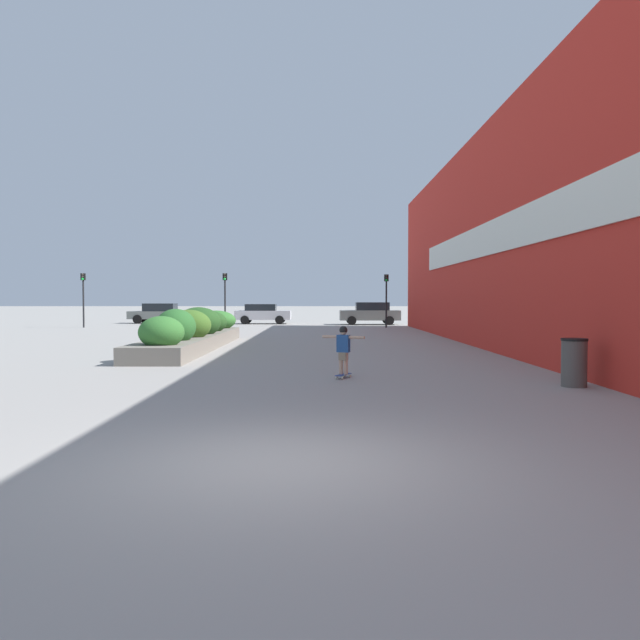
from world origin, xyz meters
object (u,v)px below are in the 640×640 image
(skateboarder, at_px, (345,345))
(traffic_light_right, at_px, (388,291))
(car_center_left, at_px, (264,313))
(trash_bin, at_px, (576,362))
(traffic_light_far_left, at_px, (85,291))
(skateboard, at_px, (345,375))
(traffic_light_left, at_px, (227,291))
(car_rightmost, at_px, (160,313))
(car_leftmost, at_px, (504,313))
(car_center_right, at_px, (372,313))

(skateboarder, distance_m, traffic_light_right, 26.24)
(skateboarder, height_order, car_center_left, car_center_left)
(trash_bin, relative_size, car_center_left, 0.25)
(trash_bin, xyz_separation_m, traffic_light_far_left, (-20.96, 27.45, 1.89))
(skateboard, relative_size, traffic_light_right, 0.20)
(traffic_light_left, relative_size, traffic_light_far_left, 1.00)
(car_center_left, distance_m, traffic_light_right, 10.75)
(car_rightmost, bearing_deg, car_leftmost, -88.66)
(skateboarder, xyz_separation_m, traffic_light_right, (3.78, 25.92, 1.58))
(traffic_light_left, bearing_deg, traffic_light_right, 0.09)
(traffic_light_right, bearing_deg, car_center_right, 97.82)
(trash_bin, xyz_separation_m, traffic_light_left, (-11.66, 27.35, 1.89))
(traffic_light_right, bearing_deg, car_leftmost, 38.18)
(skateboarder, xyz_separation_m, car_center_right, (3.12, 30.72, 0.06))
(skateboarder, distance_m, trash_bin, 5.12)
(skateboard, xyz_separation_m, traffic_light_right, (3.78, 25.92, 2.30))
(skateboarder, height_order, traffic_light_far_left, traffic_light_far_left)
(traffic_light_left, distance_m, traffic_light_right, 10.54)
(car_rightmost, bearing_deg, traffic_light_left, -139.12)
(skateboard, xyz_separation_m, car_leftmost, (13.66, 33.70, 0.69))
(car_center_right, bearing_deg, traffic_light_right, -172.18)
(skateboarder, distance_m, car_leftmost, 36.36)
(skateboard, distance_m, car_leftmost, 36.37)
(car_center_left, distance_m, traffic_light_left, 6.68)
(car_center_right, xyz_separation_m, traffic_light_far_left, (-19.18, -4.70, 1.57))
(trash_bin, relative_size, car_leftmost, 0.25)
(skateboard, distance_m, skateboarder, 0.72)
(skateboarder, relative_size, car_rightmost, 0.27)
(car_center_right, relative_size, car_rightmost, 1.02)
(car_center_left, height_order, traffic_light_left, traffic_light_left)
(car_center_left, bearing_deg, traffic_light_far_left, -61.43)
(skateboarder, height_order, car_rightmost, car_rightmost)
(trash_bin, bearing_deg, car_leftmost, 76.00)
(skateboard, xyz_separation_m, trash_bin, (4.90, -1.44, 0.45))
(skateboard, xyz_separation_m, car_center_right, (3.12, 30.72, 0.78))
(traffic_light_right, bearing_deg, trash_bin, -87.65)
(car_center_left, xyz_separation_m, traffic_light_right, (8.65, -6.18, 1.58))
(car_leftmost, relative_size, traffic_light_left, 1.18)
(car_leftmost, height_order, traffic_light_left, traffic_light_left)
(car_rightmost, height_order, traffic_light_left, traffic_light_left)
(car_center_left, bearing_deg, skateboard, 8.63)
(car_center_right, bearing_deg, traffic_light_far_left, 103.77)
(skateboarder, bearing_deg, traffic_light_left, 129.74)
(car_leftmost, distance_m, car_center_right, 10.96)
(car_center_left, distance_m, car_rightmost, 8.15)
(car_center_left, bearing_deg, traffic_light_right, 54.44)
(car_leftmost, bearing_deg, traffic_light_right, 128.18)
(car_rightmost, height_order, traffic_light_far_left, traffic_light_far_left)
(car_leftmost, relative_size, car_rightmost, 0.97)
(car_center_left, height_order, car_rightmost, car_rightmost)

